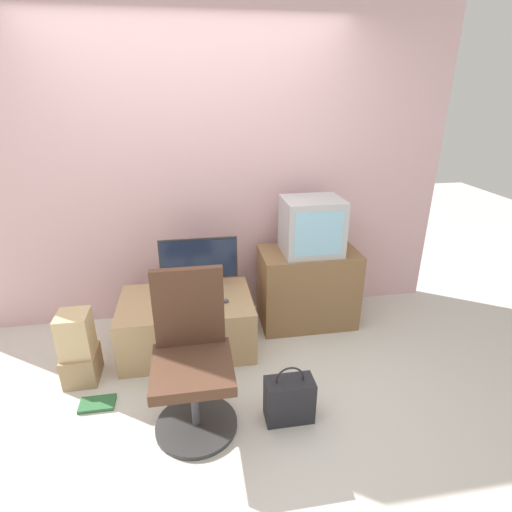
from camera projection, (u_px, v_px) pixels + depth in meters
ground_plane at (212, 410)px, 2.63m from camera, size 12.00×12.00×0.00m
wall_back at (195, 174)px, 3.33m from camera, size 4.40×0.05×2.60m
desk at (187, 323)px, 3.21m from camera, size 1.03×0.67×0.43m
side_stand at (307, 287)px, 3.52m from camera, size 0.83×0.49×0.68m
main_monitor at (199, 264)px, 3.20m from camera, size 0.62×0.21×0.44m
keyboard at (198, 305)px, 3.03m from camera, size 0.30×0.14×0.01m
mouse at (225, 301)px, 3.07m from camera, size 0.06×0.03×0.03m
crt_tv at (312, 226)px, 3.29m from camera, size 0.48×0.40×0.46m
office_chair at (192, 363)px, 2.40m from camera, size 0.51×0.51×1.00m
cardboard_box_lower at (82, 365)px, 2.88m from camera, size 0.23×0.27×0.22m
cardboard_box_upper at (75, 334)px, 2.78m from camera, size 0.21×0.22×0.32m
handbag at (289, 399)px, 2.52m from camera, size 0.31×0.16×0.40m
book at (97, 404)px, 2.67m from camera, size 0.23×0.14×0.02m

